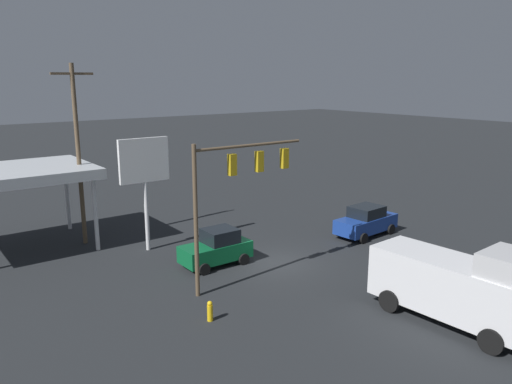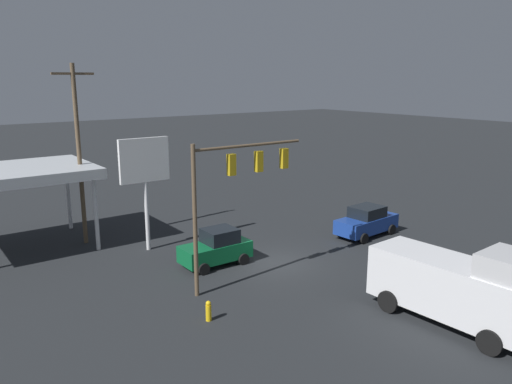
{
  "view_description": "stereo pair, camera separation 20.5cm",
  "coord_description": "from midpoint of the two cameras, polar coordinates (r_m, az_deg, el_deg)",
  "views": [
    {
      "loc": [
        16.43,
        19.76,
        9.86
      ],
      "look_at": [
        0.0,
        -2.0,
        3.62
      ],
      "focal_mm": 35.0,
      "sensor_mm": 36.0,
      "label": 1
    },
    {
      "loc": [
        16.27,
        19.88,
        9.86
      ],
      "look_at": [
        0.0,
        -2.0,
        3.62
      ],
      "focal_mm": 35.0,
      "sensor_mm": 36.0,
      "label": 2
    }
  ],
  "objects": [
    {
      "name": "utility_pole",
      "position": [
        31.24,
        -19.83,
        4.37
      ],
      "size": [
        2.4,
        0.26,
        10.71
      ],
      "color": "brown",
      "rests_on": "ground"
    },
    {
      "name": "hatchback_crossing",
      "position": [
        27.08,
        -4.73,
        -6.38
      ],
      "size": [
        3.82,
        1.99,
        1.97
      ],
      "rotation": [
        0.0,
        0.0,
        -0.01
      ],
      "color": "#0C592D",
      "rests_on": "ground"
    },
    {
      "name": "ground_plane",
      "position": [
        27.52,
        2.32,
        -8.12
      ],
      "size": [
        200.0,
        200.0,
        0.0
      ],
      "primitive_type": "plane",
      "color": "black"
    },
    {
      "name": "traffic_signal_assembly",
      "position": [
        23.35,
        -2.54,
        1.42
      ],
      "size": [
        6.17,
        0.43,
        7.08
      ],
      "color": "brown",
      "rests_on": "ground"
    },
    {
      "name": "fire_hydrant",
      "position": [
        21.34,
        -5.56,
        -13.38
      ],
      "size": [
        0.24,
        0.24,
        0.88
      ],
      "color": "gold",
      "rests_on": "ground"
    },
    {
      "name": "gas_station_canopy",
      "position": [
        31.43,
        -27.26,
        1.65
      ],
      "size": [
        9.67,
        6.57,
        4.88
      ],
      "color": "#B2B7BC",
      "rests_on": "ground"
    },
    {
      "name": "sedan_far",
      "position": [
        32.64,
        12.29,
        -3.26
      ],
      "size": [
        4.51,
        2.29,
        1.93
      ],
      "rotation": [
        0.0,
        0.0,
        0.07
      ],
      "color": "navy",
      "rests_on": "ground"
    },
    {
      "name": "price_sign",
      "position": [
        29.02,
        -12.86,
        2.9
      ],
      "size": [
        2.97,
        0.27,
        6.59
      ],
      "color": "silver",
      "rests_on": "ground"
    },
    {
      "name": "delivery_truck",
      "position": [
        22.03,
        21.84,
        -9.85
      ],
      "size": [
        2.82,
        6.9,
        3.58
      ],
      "rotation": [
        0.0,
        0.0,
        1.62
      ],
      "color": "silver",
      "rests_on": "ground"
    }
  ]
}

